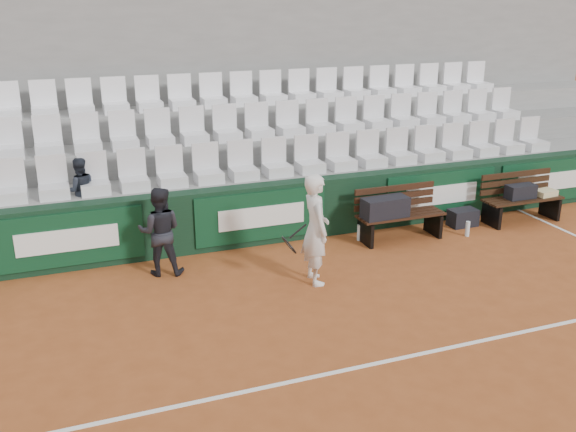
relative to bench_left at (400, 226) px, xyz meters
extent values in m
plane|color=#9B4C23|center=(-2.09, -3.31, -0.23)|extent=(80.00, 80.00, 0.00)
cube|color=white|center=(-2.09, -3.31, -0.22)|extent=(18.00, 0.06, 0.01)
cube|color=black|center=(-2.09, 0.69, 0.28)|extent=(18.00, 0.30, 1.00)
cube|color=#0C381E|center=(-5.29, 0.52, 0.30)|extent=(2.20, 0.04, 0.82)
cube|color=#0C381E|center=(-2.29, 0.52, 0.30)|extent=(2.20, 0.04, 0.82)
cube|color=#0C381E|center=(1.11, 0.52, 0.30)|extent=(2.20, 0.04, 0.82)
cube|color=#0C381E|center=(3.51, 0.52, 0.30)|extent=(2.20, 0.04, 0.82)
cube|color=gray|center=(-2.09, 1.31, 0.28)|extent=(18.00, 0.95, 1.00)
cube|color=gray|center=(-2.09, 2.26, 0.50)|extent=(18.00, 0.95, 1.45)
cube|color=gray|center=(-2.09, 3.21, 0.72)|extent=(18.00, 0.95, 1.90)
cube|color=gray|center=(-2.09, 3.84, 1.98)|extent=(18.00, 0.30, 4.40)
cube|color=silver|center=(-2.09, 1.14, 1.09)|extent=(11.90, 0.44, 0.63)
cube|color=silver|center=(-2.09, 2.09, 1.54)|extent=(11.90, 0.44, 0.63)
cube|color=white|center=(-2.09, 3.04, 1.99)|extent=(11.90, 0.44, 0.63)
cube|color=#321A0F|center=(0.00, 0.00, 0.00)|extent=(1.50, 0.56, 0.45)
cube|color=black|center=(2.51, 0.00, 0.00)|extent=(1.50, 0.56, 0.45)
cube|color=black|center=(-0.33, -0.04, 0.39)|extent=(0.79, 0.37, 0.33)
cube|color=black|center=(2.45, 0.01, 0.35)|extent=(0.54, 0.25, 0.25)
cube|color=#CDBD84|center=(2.98, -0.02, 0.28)|extent=(0.41, 0.32, 0.11)
cube|color=black|center=(1.39, 0.18, -0.07)|extent=(0.51, 0.31, 0.31)
cylinder|color=silver|center=(-0.67, 0.18, -0.09)|extent=(0.08, 0.08, 0.28)
cylinder|color=silver|center=(1.15, -0.29, -0.09)|extent=(0.07, 0.07, 0.27)
imported|color=silver|center=(-2.00, -1.05, 0.58)|extent=(0.43, 0.61, 1.61)
torus|color=black|center=(-2.40, -1.05, 0.40)|extent=(0.19, 0.30, 0.26)
cylinder|color=black|center=(-2.27, -1.05, 0.58)|extent=(0.26, 0.03, 0.20)
imported|color=black|center=(-4.01, 0.00, 0.44)|extent=(0.76, 0.66, 1.33)
imported|color=black|center=(-5.01, 1.19, 1.29)|extent=(0.53, 0.43, 1.02)
camera|label=1|loc=(-5.32, -8.84, 3.73)|focal=40.00mm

